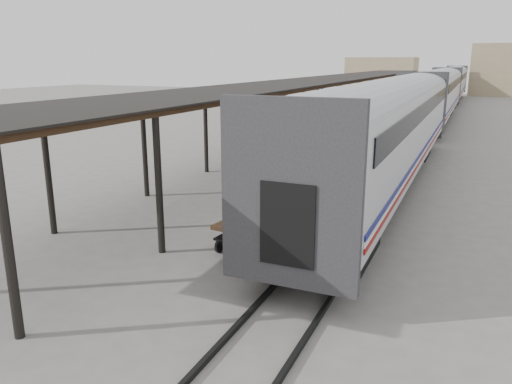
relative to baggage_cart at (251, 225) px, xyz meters
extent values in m
plane|color=slate|center=(-0.78, 0.46, -0.65)|extent=(160.00, 160.00, 0.00)
cube|color=silver|center=(2.42, 8.46, 1.95)|extent=(3.00, 24.00, 2.90)
cube|color=#28282B|center=(2.42, -3.44, 1.95)|extent=(3.04, 0.22, 3.50)
cube|color=black|center=(0.90, 8.46, 2.85)|extent=(0.04, 22.08, 0.65)
cube|color=black|center=(2.42, 8.46, 0.25)|extent=(2.55, 23.04, 0.50)
cube|color=silver|center=(2.42, 34.46, 1.95)|extent=(3.00, 24.00, 2.90)
cube|color=#28282B|center=(2.42, 22.56, 1.95)|extent=(3.04, 0.22, 3.50)
cube|color=black|center=(0.90, 34.46, 2.85)|extent=(0.04, 22.08, 0.65)
cube|color=black|center=(2.42, 34.46, 0.25)|extent=(2.55, 23.04, 0.50)
cube|color=silver|center=(2.42, 60.46, 1.95)|extent=(3.00, 24.00, 2.90)
cube|color=#28282B|center=(2.42, 48.56, 1.95)|extent=(3.04, 0.22, 3.50)
cube|color=black|center=(0.90, 60.46, 2.85)|extent=(0.04, 22.08, 0.65)
cube|color=black|center=(2.42, 60.46, 0.25)|extent=(2.55, 23.04, 0.50)
cube|color=black|center=(1.17, -0.04, 1.50)|extent=(0.50, 1.70, 2.00)
imported|color=silver|center=(1.17, -0.04, 1.36)|extent=(0.72, 0.89, 1.72)
cube|color=#A47946|center=(0.77, -0.19, 0.75)|extent=(0.57, 0.25, 0.42)
cube|color=#422B19|center=(-4.18, 24.46, 3.35)|extent=(4.60, 64.00, 0.18)
cube|color=black|center=(-4.18, 24.46, 3.47)|extent=(4.90, 64.30, 0.06)
cylinder|color=black|center=(-6.23, 24.46, 1.35)|extent=(0.20, 0.20, 4.00)
cylinder|color=black|center=(-6.23, 55.46, 1.35)|extent=(0.20, 0.20, 4.00)
cylinder|color=black|center=(-2.13, -6.54, 1.35)|extent=(0.20, 0.20, 4.00)
cylinder|color=black|center=(-2.13, 24.46, 1.35)|extent=(0.20, 0.20, 4.00)
cylinder|color=black|center=(-2.13, 55.46, 1.35)|extent=(0.20, 0.20, 4.00)
cube|color=black|center=(1.70, 34.46, -0.59)|extent=(0.10, 150.00, 0.12)
cube|color=black|center=(3.14, 34.46, -0.59)|extent=(0.10, 150.00, 0.12)
cube|color=tan|center=(-10.78, 82.46, 2.35)|extent=(12.00, 8.00, 6.00)
cube|color=brown|center=(0.00, 0.00, 0.15)|extent=(1.51, 2.52, 0.12)
cube|color=black|center=(0.00, 0.00, -0.20)|extent=(1.40, 2.41, 0.06)
cylinder|color=black|center=(-0.60, -0.89, -0.45)|extent=(0.12, 0.41, 0.40)
cylinder|color=black|center=(0.39, -1.00, -0.45)|extent=(0.12, 0.41, 0.40)
cylinder|color=black|center=(-0.39, 1.00, -0.45)|extent=(0.12, 0.41, 0.40)
cylinder|color=black|center=(0.60, 0.89, -0.45)|extent=(0.12, 0.41, 0.40)
cube|color=#3C3C3E|center=(-0.22, 0.60, 0.32)|extent=(0.69, 0.52, 0.22)
cube|color=#A47946|center=(0.35, 0.68, 0.32)|extent=(0.73, 0.63, 0.22)
cube|color=black|center=(-0.33, 0.13, 0.33)|extent=(0.62, 0.45, 0.24)
cube|color=#404328|center=(0.23, 0.06, 0.31)|extent=(0.59, 0.46, 0.19)
cube|color=#552F22|center=(-0.11, 0.53, 0.52)|extent=(0.59, 0.51, 0.18)
cube|color=#A47946|center=(-0.32, 0.10, 0.54)|extent=(0.47, 0.36, 0.18)
cube|color=#3C3C3E|center=(-0.12, 0.52, 0.71)|extent=(0.48, 0.37, 0.16)
cube|color=black|center=(0.24, 0.07, 0.46)|extent=(0.45, 0.37, 0.14)
cube|color=maroon|center=(-3.93, 14.91, -0.05)|extent=(0.99, 1.64, 0.98)
cube|color=maroon|center=(-3.93, 15.34, 0.60)|extent=(0.93, 0.66, 0.38)
cylinder|color=black|center=(-4.36, 14.31, -0.45)|extent=(0.13, 0.39, 0.39)
cylinder|color=black|center=(-3.49, 14.32, -0.45)|extent=(0.13, 0.39, 0.39)
cylinder|color=black|center=(-4.37, 15.50, -0.45)|extent=(0.13, 0.39, 0.39)
cylinder|color=black|center=(-3.50, 15.51, -0.45)|extent=(0.13, 0.39, 0.39)
imported|color=navy|center=(0.25, -0.65, 1.04)|extent=(0.44, 0.63, 1.66)
imported|color=black|center=(-3.52, 17.75, 0.33)|extent=(1.22, 0.69, 1.96)
camera|label=1|loc=(5.76, -12.79, 4.69)|focal=35.00mm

